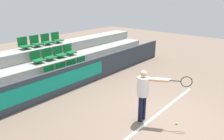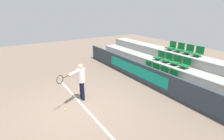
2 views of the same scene
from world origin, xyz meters
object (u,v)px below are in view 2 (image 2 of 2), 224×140
(stadium_chair_6, at_px, (176,61))
(stadium_chair_10, at_px, (188,50))
(stadium_chair_11, at_px, (198,52))
(stadium_chair_9, at_px, (179,48))
(tennis_ball, at_px, (65,110))
(stadium_chair_7, at_px, (186,64))
(stadium_chair_8, at_px, (171,47))
(stadium_chair_3, at_px, (172,76))
(tennis_player, at_px, (80,78))
(stadium_chair_1, at_px, (154,69))
(stadium_chair_2, at_px, (163,73))
(stadium_chair_4, at_px, (160,56))
(stadium_chair_5, at_px, (167,58))
(stadium_chair_0, at_px, (147,66))

(stadium_chair_6, relative_size, stadium_chair_10, 1.00)
(stadium_chair_11, bearing_deg, stadium_chair_6, -121.57)
(stadium_chair_9, height_order, tennis_ball, stadium_chair_9)
(stadium_chair_10, bearing_deg, stadium_chair_7, -58.43)
(stadium_chair_8, bearing_deg, stadium_chair_9, 0.00)
(stadium_chair_3, relative_size, stadium_chair_8, 1.00)
(stadium_chair_11, bearing_deg, stadium_chair_8, 180.00)
(stadium_chair_3, relative_size, tennis_player, 0.32)
(stadium_chair_1, xyz_separation_m, stadium_chair_2, (0.58, 0.00, 0.00))
(stadium_chair_1, relative_size, stadium_chair_4, 1.00)
(stadium_chair_4, relative_size, tennis_player, 0.32)
(stadium_chair_4, relative_size, stadium_chair_8, 1.00)
(stadium_chair_11, bearing_deg, stadium_chair_1, -121.57)
(stadium_chair_4, xyz_separation_m, stadium_chair_5, (0.58, 0.00, 0.00))
(stadium_chair_6, distance_m, tennis_ball, 6.10)
(stadium_chair_6, distance_m, stadium_chair_9, 1.20)
(stadium_chair_8, distance_m, tennis_ball, 7.15)
(tennis_ball, bearing_deg, stadium_chair_9, 92.12)
(stadium_chair_1, bearing_deg, stadium_chair_10, 72.92)
(stadium_chair_7, relative_size, tennis_player, 0.32)
(stadium_chair_4, bearing_deg, stadium_chair_7, 0.00)
(stadium_chair_2, bearing_deg, stadium_chair_1, 180.00)
(stadium_chair_1, height_order, stadium_chair_11, stadium_chair_11)
(stadium_chair_1, xyz_separation_m, stadium_chair_9, (0.00, 1.89, 0.92))
(stadium_chair_6, relative_size, tennis_ball, 7.81)
(stadium_chair_9, bearing_deg, stadium_chair_3, -58.43)
(stadium_chair_10, bearing_deg, stadium_chair_0, -121.57)
(stadium_chair_2, relative_size, stadium_chair_4, 1.00)
(stadium_chair_8, distance_m, stadium_chair_10, 1.16)
(stadium_chair_11, bearing_deg, tennis_player, -102.46)
(stadium_chair_7, height_order, stadium_chair_8, stadium_chair_8)
(stadium_chair_0, bearing_deg, tennis_player, -84.49)
(stadium_chair_4, bearing_deg, tennis_ball, -82.05)
(stadium_chair_0, xyz_separation_m, stadium_chair_8, (0.00, 1.89, 0.92))
(stadium_chair_7, relative_size, stadium_chair_9, 1.00)
(stadium_chair_10, bearing_deg, stadium_chair_8, 180.00)
(stadium_chair_6, bearing_deg, stadium_chair_8, 140.87)
(stadium_chair_2, bearing_deg, stadium_chair_9, 107.08)
(stadium_chair_3, height_order, stadium_chair_10, stadium_chair_10)
(stadium_chair_10, bearing_deg, stadium_chair_3, -72.92)
(stadium_chair_4, height_order, tennis_player, tennis_player)
(stadium_chair_1, relative_size, stadium_chair_2, 1.00)
(stadium_chair_6, height_order, stadium_chair_10, stadium_chair_10)
(stadium_chair_6, bearing_deg, tennis_ball, -93.09)
(stadium_chair_3, xyz_separation_m, stadium_chair_8, (-1.74, 1.89, 0.92))
(stadium_chair_2, bearing_deg, stadium_chair_10, 90.00)
(stadium_chair_1, distance_m, stadium_chair_2, 0.58)
(stadium_chair_9, distance_m, tennis_player, 6.08)
(stadium_chair_2, relative_size, stadium_chair_10, 1.00)
(stadium_chair_0, height_order, stadium_chair_1, same)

